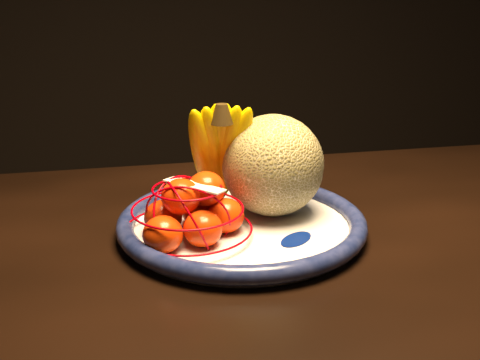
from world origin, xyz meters
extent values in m
cube|color=black|center=(-0.08, 0.04, 0.74)|extent=(1.53, 0.94, 0.04)
cylinder|color=white|center=(-0.35, 0.18, 0.77)|extent=(0.29, 0.29, 0.01)
torus|color=#071137|center=(-0.35, 0.18, 0.78)|extent=(0.32, 0.32, 0.02)
cylinder|color=white|center=(-0.35, 0.18, 0.76)|extent=(0.14, 0.14, 0.00)
ellipsoid|color=navy|center=(-0.29, 0.11, 0.77)|extent=(0.12, 0.11, 0.00)
ellipsoid|color=navy|center=(-0.37, 0.25, 0.77)|extent=(0.10, 0.11, 0.00)
ellipsoid|color=navy|center=(-0.44, 0.18, 0.77)|extent=(0.10, 0.07, 0.00)
sphere|color=olive|center=(-0.30, 0.21, 0.84)|extent=(0.14, 0.14, 0.14)
ellipsoid|color=#FFDC04|center=(-0.38, 0.23, 0.85)|extent=(0.08, 0.10, 0.16)
ellipsoid|color=#FFDC04|center=(-0.38, 0.23, 0.85)|extent=(0.06, 0.10, 0.16)
ellipsoid|color=#FFDC04|center=(-0.37, 0.23, 0.86)|extent=(0.05, 0.09, 0.17)
ellipsoid|color=#FFDC04|center=(-0.36, 0.23, 0.86)|extent=(0.04, 0.09, 0.17)
ellipsoid|color=#FFDC04|center=(-0.36, 0.23, 0.85)|extent=(0.06, 0.10, 0.16)
ellipsoid|color=#FFDC04|center=(-0.35, 0.23, 0.85)|extent=(0.08, 0.10, 0.16)
cone|color=black|center=(-0.37, 0.23, 0.93)|extent=(0.03, 0.03, 0.03)
ellipsoid|color=#FA390F|center=(-0.45, 0.12, 0.79)|extent=(0.05, 0.05, 0.04)
ellipsoid|color=#FA390F|center=(-0.41, 0.12, 0.79)|extent=(0.05, 0.05, 0.04)
ellipsoid|color=#FA390F|center=(-0.37, 0.16, 0.79)|extent=(0.05, 0.05, 0.04)
ellipsoid|color=#FA390F|center=(-0.45, 0.17, 0.79)|extent=(0.05, 0.05, 0.04)
ellipsoid|color=#FA390F|center=(-0.40, 0.19, 0.79)|extent=(0.05, 0.05, 0.04)
ellipsoid|color=#FA390F|center=(-0.43, 0.15, 0.83)|extent=(0.05, 0.05, 0.04)
ellipsoid|color=#FA390F|center=(-0.39, 0.17, 0.83)|extent=(0.05, 0.05, 0.04)
torus|color=#B5000A|center=(-0.42, 0.15, 0.78)|extent=(0.20, 0.20, 0.00)
torus|color=#B5000A|center=(-0.42, 0.15, 0.81)|extent=(0.17, 0.17, 0.00)
torus|color=#B5000A|center=(-0.42, 0.15, 0.84)|extent=(0.11, 0.11, 0.00)
torus|color=#B5000A|center=(-0.42, 0.15, 0.80)|extent=(0.11, 0.10, 0.10)
torus|color=#B5000A|center=(-0.42, 0.15, 0.80)|extent=(0.06, 0.11, 0.10)
torus|color=#B5000A|center=(-0.42, 0.15, 0.80)|extent=(0.12, 0.08, 0.10)
cube|color=white|center=(-0.41, 0.15, 0.84)|extent=(0.07, 0.07, 0.01)
camera|label=1|loc=(-0.51, -0.52, 1.07)|focal=45.00mm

